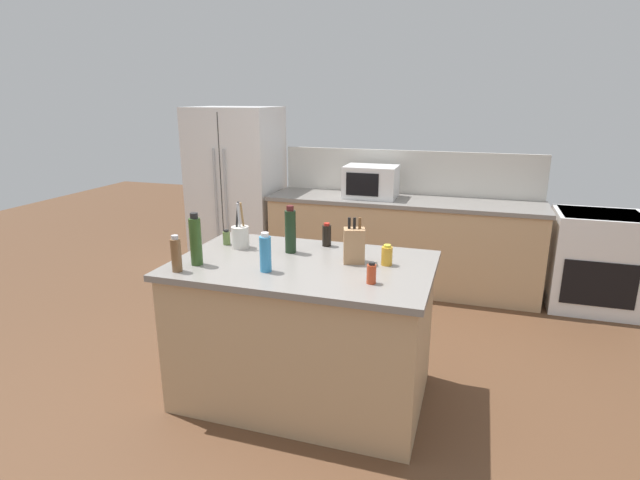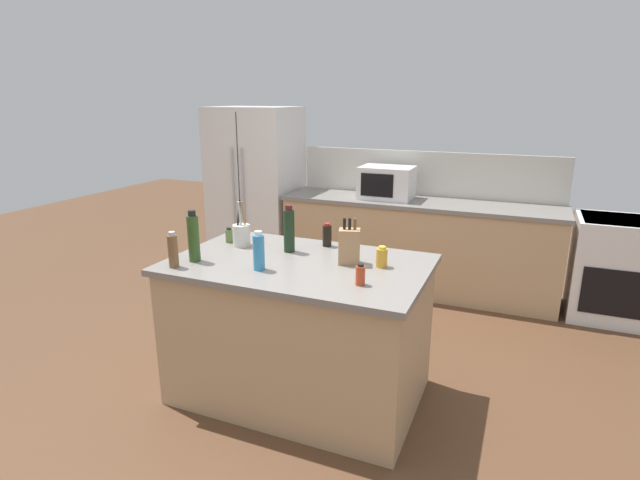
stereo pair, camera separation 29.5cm
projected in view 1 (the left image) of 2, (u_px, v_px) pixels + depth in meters
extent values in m
plane|color=brown|center=(304.00, 392.00, 3.41)|extent=(14.00, 14.00, 0.00)
cube|color=tan|center=(401.00, 245.00, 5.21)|extent=(2.74, 0.62, 0.90)
cube|color=gray|center=(403.00, 201.00, 5.08)|extent=(2.78, 0.66, 0.04)
cube|color=beige|center=(409.00, 172.00, 5.30)|extent=(2.74, 0.03, 0.46)
cube|color=tan|center=(304.00, 333.00, 3.28)|extent=(1.56, 0.96, 0.90)
cube|color=gray|center=(303.00, 265.00, 3.15)|extent=(1.62, 1.02, 0.04)
cube|color=white|center=(237.00, 190.00, 5.68)|extent=(0.94, 0.72, 1.84)
cube|color=#2D2D2D|center=(222.00, 196.00, 5.35)|extent=(0.01, 0.00, 1.75)
cylinder|color=#ADB2B7|center=(216.00, 196.00, 5.35)|extent=(0.02, 0.02, 1.01)
cylinder|color=#ADB2B7|center=(226.00, 197.00, 5.31)|extent=(0.02, 0.02, 1.01)
cube|color=white|center=(594.00, 261.00, 4.68)|extent=(0.76, 0.64, 0.92)
cube|color=black|center=(599.00, 285.00, 4.41)|extent=(0.61, 0.01, 0.41)
cube|color=black|center=(601.00, 214.00, 4.55)|extent=(0.68, 0.58, 0.02)
cube|color=white|center=(371.00, 182.00, 5.13)|extent=(0.53, 0.38, 0.33)
cube|color=black|center=(362.00, 184.00, 4.96)|extent=(0.33, 0.01, 0.23)
cube|color=#A87C54|center=(354.00, 246.00, 3.11)|extent=(0.15, 0.13, 0.22)
cylinder|color=black|center=(349.00, 223.00, 3.07)|extent=(0.02, 0.02, 0.07)
cylinder|color=black|center=(355.00, 223.00, 3.07)|extent=(0.02, 0.02, 0.07)
cylinder|color=brown|center=(360.00, 223.00, 3.07)|extent=(0.02, 0.02, 0.07)
cylinder|color=beige|center=(240.00, 237.00, 3.43)|extent=(0.12, 0.12, 0.15)
cylinder|color=olive|center=(242.00, 215.00, 3.39)|extent=(0.01, 0.05, 0.18)
cylinder|color=black|center=(237.00, 215.00, 3.40)|extent=(0.01, 0.05, 0.18)
cylinder|color=#B2B2B7|center=(239.00, 216.00, 3.37)|extent=(0.01, 0.03, 0.18)
cylinder|color=#2D4C1E|center=(196.00, 242.00, 3.07)|extent=(0.07, 0.07, 0.29)
cylinder|color=black|center=(194.00, 216.00, 3.02)|extent=(0.05, 0.05, 0.04)
cylinder|color=black|center=(290.00, 232.00, 3.31)|extent=(0.07, 0.07, 0.29)
cylinder|color=#4C1919|center=(290.00, 208.00, 3.27)|extent=(0.05, 0.05, 0.03)
cylinder|color=#B73D1E|center=(371.00, 274.00, 2.78)|extent=(0.05, 0.05, 0.11)
cylinder|color=black|center=(372.00, 264.00, 2.76)|extent=(0.04, 0.04, 0.02)
cylinder|color=black|center=(327.00, 236.00, 3.47)|extent=(0.06, 0.06, 0.15)
cylinder|color=#B22319|center=(327.00, 224.00, 3.45)|extent=(0.04, 0.04, 0.02)
cylinder|color=#3384BC|center=(265.00, 254.00, 2.96)|extent=(0.07, 0.07, 0.21)
cylinder|color=white|center=(265.00, 235.00, 2.92)|extent=(0.05, 0.05, 0.03)
cylinder|color=brown|center=(176.00, 255.00, 2.96)|extent=(0.06, 0.06, 0.20)
cylinder|color=#B2B2B7|center=(175.00, 237.00, 2.93)|extent=(0.04, 0.04, 0.02)
cylinder|color=#567038|center=(227.00, 238.00, 3.51)|extent=(0.05, 0.05, 0.09)
cylinder|color=black|center=(226.00, 231.00, 3.50)|extent=(0.03, 0.03, 0.02)
cylinder|color=gold|center=(387.00, 256.00, 3.08)|extent=(0.07, 0.07, 0.12)
cylinder|color=gold|center=(387.00, 246.00, 3.06)|extent=(0.04, 0.04, 0.02)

